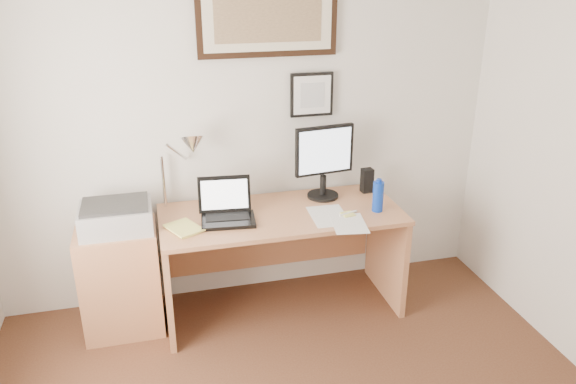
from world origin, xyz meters
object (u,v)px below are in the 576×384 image
object	(u,v)px
laptop	(227,211)
lcd_monitor	(324,158)
side_cabinet	(121,279)
printer	(116,217)
water_bottle	(378,197)
book	(172,232)
desk	(279,238)

from	to	relation	value
laptop	lcd_monitor	bearing A→B (deg)	14.98
laptop	side_cabinet	bearing A→B (deg)	175.02
lcd_monitor	printer	world-z (taller)	lcd_monitor
water_bottle	side_cabinet	bearing A→B (deg)	173.95
side_cabinet	printer	bearing A→B (deg)	-6.90
book	printer	world-z (taller)	printer
side_cabinet	book	world-z (taller)	book
side_cabinet	laptop	size ratio (longest dim) A/B	2.01
book	water_bottle	bearing A→B (deg)	0.35
book	desk	xyz separation A→B (m)	(0.72, 0.22, -0.24)
book	lcd_monitor	xyz separation A→B (m)	(1.07, 0.32, 0.28)
water_bottle	book	distance (m)	1.35
desk	lcd_monitor	world-z (taller)	lcd_monitor
lcd_monitor	printer	bearing A→B (deg)	-174.64
water_bottle	lcd_monitor	xyz separation A→B (m)	(-0.28, 0.31, 0.19)
printer	water_bottle	bearing A→B (deg)	-6.04
desk	lcd_monitor	bearing A→B (deg)	15.08
desk	printer	xyz separation A→B (m)	(-1.05, -0.04, 0.30)
water_bottle	printer	bearing A→B (deg)	173.96
laptop	water_bottle	bearing A→B (deg)	-6.81
side_cabinet	water_bottle	xyz separation A→B (m)	(1.70, -0.18, 0.49)
lcd_monitor	printer	distance (m)	1.42
desk	lcd_monitor	distance (m)	0.64
side_cabinet	book	distance (m)	0.56
desk	water_bottle	bearing A→B (deg)	-18.92
desk	laptop	world-z (taller)	laptop
printer	book	bearing A→B (deg)	-29.61
water_bottle	laptop	world-z (taller)	laptop
book	desk	bearing A→B (deg)	17.16
side_cabinet	book	size ratio (longest dim) A/B	3.14
desk	printer	world-z (taller)	printer
side_cabinet	printer	world-z (taller)	printer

